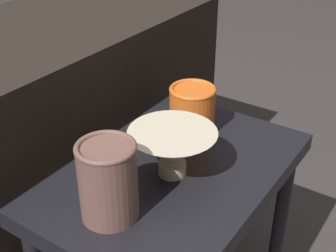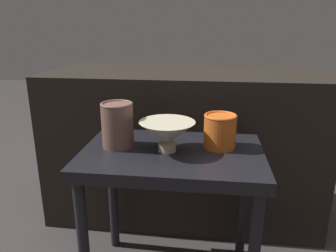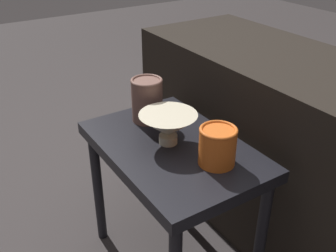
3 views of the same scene
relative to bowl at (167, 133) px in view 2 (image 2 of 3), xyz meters
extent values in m
cube|color=black|center=(0.02, 0.01, -0.08)|extent=(0.60, 0.40, 0.04)
cylinder|color=black|center=(-0.25, -0.16, -0.34)|extent=(0.04, 0.04, 0.48)
cylinder|color=black|center=(-0.25, 0.17, -0.34)|extent=(0.04, 0.04, 0.48)
cylinder|color=black|center=(0.28, 0.17, -0.34)|extent=(0.04, 0.04, 0.48)
cube|color=black|center=(0.02, 0.50, -0.23)|extent=(1.26, 0.50, 0.71)
cylinder|color=beige|center=(0.00, 0.00, -0.05)|extent=(0.06, 0.06, 0.03)
cone|color=beige|center=(0.00, 0.00, 0.00)|extent=(0.18, 0.18, 0.07)
cylinder|color=brown|center=(-0.17, 0.02, 0.01)|extent=(0.11, 0.11, 0.15)
torus|color=brown|center=(-0.17, 0.02, 0.08)|extent=(0.11, 0.11, 0.01)
cylinder|color=orange|center=(0.17, 0.06, -0.01)|extent=(0.11, 0.11, 0.11)
torus|color=orange|center=(0.17, 0.06, 0.05)|extent=(0.11, 0.11, 0.01)
camera|label=1|loc=(-0.66, -0.44, 0.52)|focal=50.00mm
camera|label=2|loc=(0.13, -0.99, 0.34)|focal=35.00mm
camera|label=3|loc=(0.89, -0.57, 0.58)|focal=42.00mm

